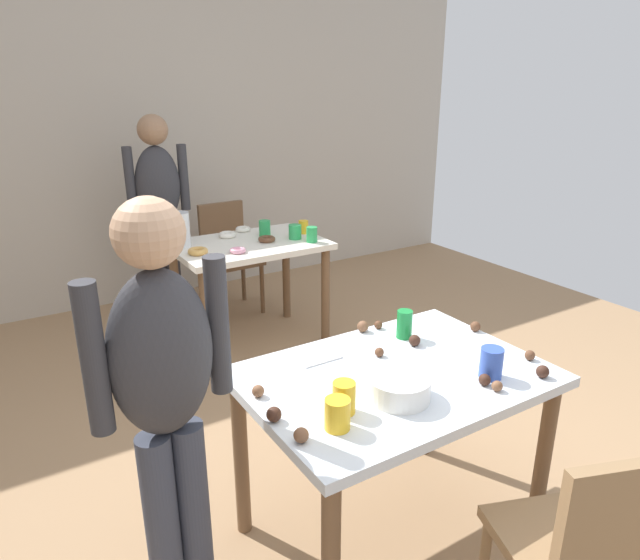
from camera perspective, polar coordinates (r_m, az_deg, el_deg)
name	(u,v)px	position (r m, az deg, el deg)	size (l,w,h in m)	color
ground_plane	(378,506)	(2.71, 5.88, -21.84)	(6.40, 6.40, 0.00)	#9E7A56
wall_back	(146,144)	(4.98, -17.23, 13.00)	(6.40, 0.10, 2.60)	#BCB2A3
dining_table_near	(394,397)	(2.21, 7.50, -11.65)	(1.12, 0.78, 0.75)	silver
dining_table_far	(249,259)	(3.91, -7.19, 2.10)	(1.01, 0.70, 0.75)	silver
chair_near_table	(587,548)	(1.98, 25.39, -23.33)	(0.51, 0.51, 0.87)	olive
chair_far_table	(228,250)	(4.62, -9.30, 2.98)	(0.41, 0.41, 0.87)	brown
person_girl_near	(165,392)	(1.80, -15.41, -10.89)	(0.45, 0.23, 1.49)	#383D4C
person_adult_far	(160,202)	(4.33, -15.94, 7.56)	(0.46, 0.23, 1.57)	#28282D
mixing_bowl	(399,388)	(1.98, 8.01, -10.76)	(0.22, 0.22, 0.08)	white
soda_can	(404,324)	(2.42, 8.55, -4.44)	(0.07, 0.07, 0.12)	#198438
fork_near	(324,362)	(2.21, 0.42, -8.28)	(0.17, 0.02, 0.01)	silver
cup_near_0	(344,398)	(1.88, 2.44, -11.81)	(0.08, 0.08, 0.11)	yellow
cup_near_1	(337,414)	(1.81, 1.77, -13.41)	(0.08, 0.08, 0.10)	yellow
cup_near_2	(491,363)	(2.18, 16.95, -8.04)	(0.08, 0.08, 0.12)	#3351B2
cake_ball_0	(301,435)	(1.76, -1.92, -15.43)	(0.05, 0.05, 0.05)	brown
cake_ball_1	(363,326)	(2.47, 4.36, -4.71)	(0.05, 0.05, 0.05)	brown
cake_ball_2	(475,326)	(2.56, 15.46, -4.56)	(0.04, 0.04, 0.04)	brown
cake_ball_3	(414,340)	(2.37, 9.53, -6.03)	(0.05, 0.05, 0.05)	#3D2319
cake_ball_4	(530,355)	(2.37, 20.48, -7.16)	(0.04, 0.04, 0.04)	brown
cake_ball_5	(497,386)	(2.11, 17.50, -10.21)	(0.04, 0.04, 0.04)	brown
cake_ball_6	(258,391)	(2.00, -6.29, -11.12)	(0.04, 0.04, 0.04)	brown
cake_ball_7	(485,380)	(2.13, 16.33, -9.67)	(0.04, 0.04, 0.04)	#3D2319
cake_ball_8	(274,414)	(1.86, -4.69, -13.41)	(0.05, 0.05, 0.05)	#3D2319
cake_ball_9	(380,353)	(2.26, 6.10, -7.32)	(0.04, 0.04, 0.04)	brown
cake_ball_10	(378,325)	(2.51, 5.93, -4.53)	(0.04, 0.04, 0.04)	brown
cake_ball_11	(543,372)	(2.25, 21.62, -8.62)	(0.05, 0.05, 0.05)	#3D2319
pitcher_far	(180,230)	(3.83, -13.98, 4.98)	(0.13, 0.13, 0.23)	white
cup_far_0	(312,235)	(3.84, -0.83, 4.63)	(0.07, 0.07, 0.10)	green
cup_far_1	(295,232)	(3.93, -2.55, 4.89)	(0.09, 0.09, 0.10)	green
cup_far_2	(265,228)	(4.01, -5.62, 5.22)	(0.08, 0.08, 0.11)	green
cup_far_3	(303,227)	(4.08, -1.69, 5.39)	(0.07, 0.07, 0.09)	yellow
donut_far_0	(238,250)	(3.64, -8.33, 2.98)	(0.10, 0.10, 0.03)	pink
donut_far_1	(198,251)	(3.66, -12.27, 2.87)	(0.13, 0.13, 0.04)	gold
donut_far_2	(243,229)	(4.17, -7.79, 5.13)	(0.11, 0.11, 0.03)	white
donut_far_3	(227,235)	(4.03, -9.37, 4.55)	(0.12, 0.12, 0.04)	white
donut_far_4	(267,239)	(3.88, -5.42, 4.15)	(0.12, 0.12, 0.03)	brown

